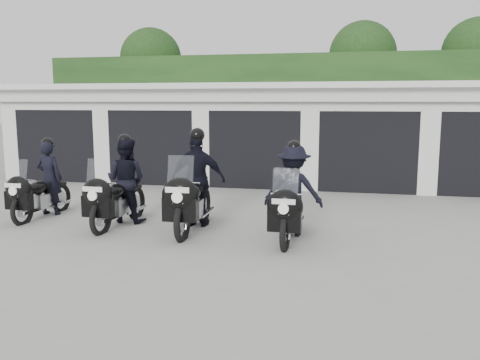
% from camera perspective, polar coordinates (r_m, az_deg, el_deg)
% --- Properties ---
extents(ground, '(80.00, 80.00, 0.00)m').
position_cam_1_polar(ground, '(9.25, -4.86, -6.61)').
color(ground, gray).
rests_on(ground, ground).
extents(garage_block, '(16.40, 6.80, 2.96)m').
position_cam_1_polar(garage_block, '(16.81, 3.28, 5.29)').
color(garage_block, silver).
rests_on(garage_block, ground).
extents(background_vegetation, '(20.00, 3.90, 5.80)m').
position_cam_1_polar(background_vegetation, '(21.55, 6.40, 9.60)').
color(background_vegetation, '#163613').
rests_on(background_vegetation, ground).
extents(police_bike_a, '(0.64, 2.00, 1.74)m').
position_cam_1_polar(police_bike_a, '(11.60, -21.37, -0.55)').
color(police_bike_a, black).
rests_on(police_bike_a, ground).
extents(police_bike_b, '(0.88, 2.14, 1.87)m').
position_cam_1_polar(police_bike_b, '(10.46, -13.17, -0.60)').
color(police_bike_b, black).
rests_on(police_bike_b, ground).
extents(police_bike_c, '(1.11, 2.31, 2.01)m').
position_cam_1_polar(police_bike_c, '(9.86, -5.05, -0.59)').
color(police_bike_c, black).
rests_on(police_bike_c, ground).
extents(police_bike_d, '(1.10, 2.08, 1.81)m').
position_cam_1_polar(police_bike_d, '(9.23, 5.86, -1.74)').
color(police_bike_d, black).
rests_on(police_bike_d, ground).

